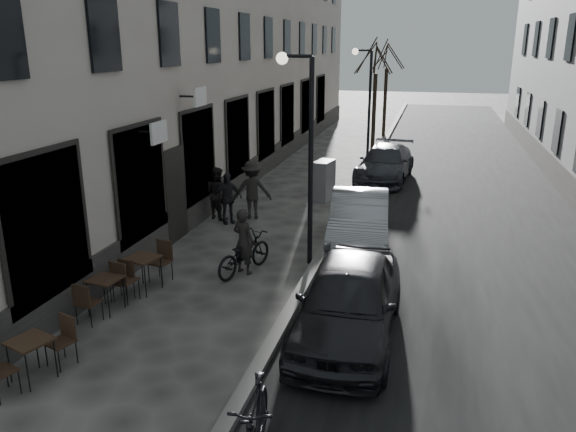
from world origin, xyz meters
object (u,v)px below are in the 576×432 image
at_px(utility_cabinet, 324,181).
at_px(car_mid, 359,220).
at_px(streetlamp_far, 366,95).
at_px(bistro_set_c, 143,270).
at_px(pedestrian_mid, 252,190).
at_px(bistro_set_a, 32,356).
at_px(streetlamp_near, 304,137).
at_px(moped, 256,428).
at_px(tree_near, 376,57).
at_px(tree_far, 387,55).
at_px(car_far, 385,163).
at_px(pedestrian_far, 227,198).
at_px(car_near, 349,300).
at_px(pedestrian_near, 218,193).
at_px(bistro_set_b, 106,291).
at_px(bicycle, 244,254).

height_order(utility_cabinet, car_mid, car_mid).
bearing_deg(utility_cabinet, streetlamp_far, 94.95).
bearing_deg(bistro_set_c, pedestrian_mid, 95.13).
bearing_deg(bistro_set_a, pedestrian_mid, 103.88).
bearing_deg(streetlamp_near, moped, -81.83).
height_order(bistro_set_a, bistro_set_c, bistro_set_c).
bearing_deg(tree_near, tree_far, 90.00).
distance_m(pedestrian_mid, car_far, 7.24).
relative_size(bistro_set_a, bistro_set_c, 0.92).
xyz_separation_m(pedestrian_mid, car_far, (3.56, 6.30, -0.24)).
distance_m(pedestrian_mid, pedestrian_far, 0.91).
bearing_deg(bistro_set_c, bistro_set_a, -79.23).
bearing_deg(bistro_set_c, car_far, 82.38).
bearing_deg(car_mid, streetlamp_far, 90.87).
relative_size(utility_cabinet, pedestrian_far, 0.89).
xyz_separation_m(streetlamp_far, bistro_set_c, (-3.04, -14.52, -2.68)).
bearing_deg(pedestrian_mid, bistro_set_a, 70.23).
relative_size(tree_near, car_near, 1.30).
relative_size(utility_cabinet, pedestrian_near, 0.86).
xyz_separation_m(utility_cabinet, moped, (1.64, -13.02, -0.13)).
relative_size(streetlamp_near, bistro_set_a, 3.36).
height_order(streetlamp_far, pedestrian_far, streetlamp_far).
bearing_deg(pedestrian_mid, bistro_set_b, 67.04).
height_order(car_far, moped, car_far).
relative_size(bistro_set_c, car_near, 0.37).
bearing_deg(car_mid, utility_cabinet, 107.14).
bearing_deg(tree_far, bistro_set_b, -97.77).
distance_m(pedestrian_far, moped, 10.45).
bearing_deg(pedestrian_mid, car_mid, 139.81).
relative_size(tree_far, pedestrian_mid, 3.12).
distance_m(pedestrian_near, car_near, 8.18).
distance_m(bistro_set_b, bicycle, 3.35).
relative_size(streetlamp_far, car_far, 1.09).
bearing_deg(pedestrian_near, car_mid, -167.48).
bearing_deg(tree_near, moped, -87.55).
bearing_deg(bicycle, car_mid, -111.56).
bearing_deg(pedestrian_mid, bicycle, 89.81).
bearing_deg(streetlamp_near, bistro_set_a, -116.76).
distance_m(streetlamp_far, tree_near, 3.36).
bearing_deg(moped, streetlamp_far, 84.50).
xyz_separation_m(tree_far, car_mid, (1.10, -19.36, -3.95)).
height_order(bistro_set_c, bicycle, bicycle).
height_order(tree_far, pedestrian_far, tree_far).
bearing_deg(car_near, bistro_set_c, 169.10).
xyz_separation_m(tree_far, bistro_set_c, (-3.11, -23.52, -4.18)).
height_order(bistro_set_c, pedestrian_near, pedestrian_near).
distance_m(streetlamp_near, car_far, 9.96).
height_order(tree_far, car_near, tree_far).
xyz_separation_m(utility_cabinet, bicycle, (-0.59, -6.93, -0.21)).
bearing_deg(bistro_set_b, bistro_set_c, 83.19).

